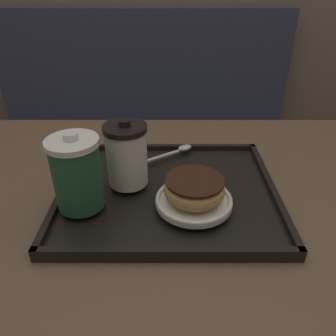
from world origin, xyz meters
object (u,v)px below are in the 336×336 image
coffee_cup_front (77,173)px  spoon (178,150)px  coffee_cup_rear (127,155)px  donut_chocolate_glazed (195,188)px

coffee_cup_front → spoon: size_ratio=1.15×
coffee_cup_rear → donut_chocolate_glazed: 0.15m
donut_chocolate_glazed → spoon: 0.20m
coffee_cup_rear → spoon: (0.10, 0.12, -0.06)m
donut_chocolate_glazed → coffee_cup_rear: bearing=150.4°
coffee_cup_front → coffee_cup_rear: size_ratio=1.07×
donut_chocolate_glazed → spoon: bearing=96.7°
coffee_cup_rear → spoon: coffee_cup_rear is taller
coffee_cup_rear → donut_chocolate_glazed: coffee_cup_rear is taller
coffee_cup_front → spoon: (0.18, 0.20, -0.06)m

